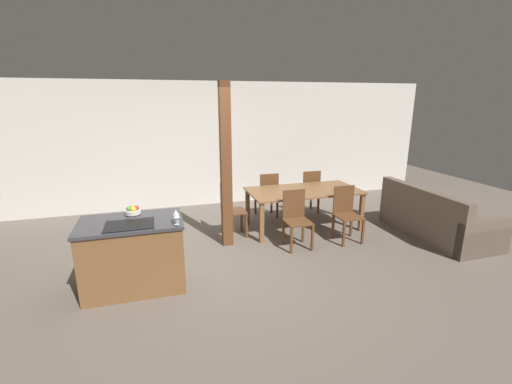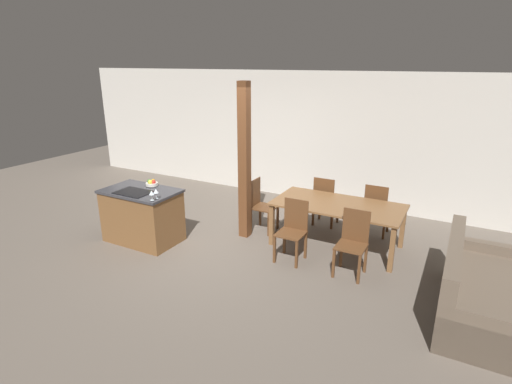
% 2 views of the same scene
% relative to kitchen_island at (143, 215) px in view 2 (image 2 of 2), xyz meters
% --- Properties ---
extents(ground_plane, '(16.00, 16.00, 0.00)m').
position_rel_kitchen_island_xyz_m(ground_plane, '(1.19, 0.44, -0.45)').
color(ground_plane, '#665B51').
extents(wall_back, '(11.20, 0.08, 2.70)m').
position_rel_kitchen_island_xyz_m(wall_back, '(1.19, 3.33, 0.90)').
color(wall_back, silver).
rests_on(wall_back, ground_plane).
extents(kitchen_island, '(1.23, 0.77, 0.90)m').
position_rel_kitchen_island_xyz_m(kitchen_island, '(0.00, 0.00, 0.00)').
color(kitchen_island, brown).
rests_on(kitchen_island, ground_plane).
extents(fruit_bowl, '(0.20, 0.20, 0.11)m').
position_rel_kitchen_island_xyz_m(fruit_bowl, '(0.02, 0.25, 0.49)').
color(fruit_bowl, silver).
rests_on(fruit_bowl, kitchen_island).
extents(wine_glass_near, '(0.08, 0.08, 0.15)m').
position_rel_kitchen_island_xyz_m(wine_glass_near, '(0.54, -0.31, 0.57)').
color(wine_glass_near, silver).
rests_on(wine_glass_near, kitchen_island).
extents(wine_glass_middle, '(0.08, 0.08, 0.15)m').
position_rel_kitchen_island_xyz_m(wine_glass_middle, '(0.54, -0.21, 0.57)').
color(wine_glass_middle, silver).
rests_on(wine_glass_middle, kitchen_island).
extents(dining_table, '(2.02, 1.02, 0.73)m').
position_rel_kitchen_island_xyz_m(dining_table, '(2.91, 1.32, 0.20)').
color(dining_table, brown).
rests_on(dining_table, ground_plane).
extents(dining_chair_near_left, '(0.40, 0.40, 0.92)m').
position_rel_kitchen_island_xyz_m(dining_chair_near_left, '(2.45, 0.58, 0.03)').
color(dining_chair_near_left, brown).
rests_on(dining_chair_near_left, ground_plane).
extents(dining_chair_near_right, '(0.40, 0.40, 0.92)m').
position_rel_kitchen_island_xyz_m(dining_chair_near_right, '(3.36, 0.58, 0.03)').
color(dining_chair_near_right, brown).
rests_on(dining_chair_near_right, ground_plane).
extents(dining_chair_far_left, '(0.40, 0.40, 0.92)m').
position_rel_kitchen_island_xyz_m(dining_chair_far_left, '(2.45, 2.06, 0.03)').
color(dining_chair_far_left, brown).
rests_on(dining_chair_far_left, ground_plane).
extents(dining_chair_far_right, '(0.40, 0.40, 0.92)m').
position_rel_kitchen_island_xyz_m(dining_chair_far_right, '(3.36, 2.06, 0.03)').
color(dining_chair_far_right, brown).
rests_on(dining_chair_far_right, ground_plane).
extents(dining_chair_head_end, '(0.40, 0.40, 0.92)m').
position_rel_kitchen_island_xyz_m(dining_chair_head_end, '(1.52, 1.32, 0.03)').
color(dining_chair_head_end, brown).
rests_on(dining_chair_head_end, ground_plane).
extents(couch, '(0.95, 1.93, 0.87)m').
position_rel_kitchen_island_xyz_m(couch, '(4.97, 0.31, -0.16)').
color(couch, brown).
rests_on(couch, ground_plane).
extents(timber_post, '(0.16, 0.16, 2.59)m').
position_rel_kitchen_island_xyz_m(timber_post, '(1.40, 0.97, 0.85)').
color(timber_post, brown).
rests_on(timber_post, ground_plane).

